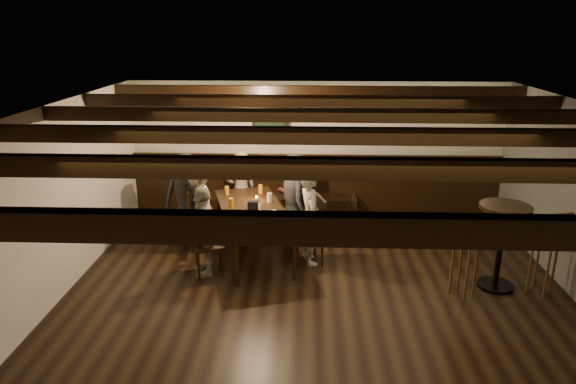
{
  "coord_description": "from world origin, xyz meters",
  "views": [
    {
      "loc": [
        -0.14,
        -5.32,
        3.29
      ],
      "look_at": [
        -0.41,
        1.3,
        1.14
      ],
      "focal_mm": 32.0,
      "sensor_mm": 36.0,
      "label": 1
    }
  ],
  "objects_px": {
    "chair_left_far": "(208,255)",
    "person_right_far": "(310,217)",
    "chair_right_near": "(292,222)",
    "person_right_near": "(294,197)",
    "high_top_table": "(502,234)",
    "person_left_near": "(199,205)",
    "person_bench_centre": "(241,191)",
    "person_bench_left": "(187,196)",
    "bar_stool_left": "(464,263)",
    "person_bench_right": "(296,192)",
    "chair_right_far": "(308,243)",
    "bar_stool_right": "(543,263)",
    "person_left_far": "(204,231)",
    "dining_table": "(253,212)",
    "chair_left_near": "(202,229)"
  },
  "relations": [
    {
      "from": "person_left_near",
      "to": "bar_stool_right",
      "type": "height_order",
      "value": "person_left_near"
    },
    {
      "from": "chair_left_far",
      "to": "person_bench_right",
      "type": "bearing_deg",
      "value": 129.83
    },
    {
      "from": "person_bench_centre",
      "to": "bar_stool_left",
      "type": "relative_size",
      "value": 1.18
    },
    {
      "from": "dining_table",
      "to": "person_left_near",
      "type": "bearing_deg",
      "value": 149.04
    },
    {
      "from": "person_bench_centre",
      "to": "high_top_table",
      "type": "relative_size",
      "value": 1.2
    },
    {
      "from": "person_right_far",
      "to": "bar_stool_right",
      "type": "relative_size",
      "value": 1.19
    },
    {
      "from": "person_left_near",
      "to": "person_bench_right",
      "type": "bearing_deg",
      "value": 105.26
    },
    {
      "from": "dining_table",
      "to": "person_bench_centre",
      "type": "xyz_separation_m",
      "value": [
        -0.3,
        1.01,
        0.0
      ]
    },
    {
      "from": "high_top_table",
      "to": "bar_stool_left",
      "type": "height_order",
      "value": "bar_stool_left"
    },
    {
      "from": "chair_right_far",
      "to": "person_left_far",
      "type": "distance_m",
      "value": 1.51
    },
    {
      "from": "chair_right_near",
      "to": "person_left_near",
      "type": "distance_m",
      "value": 1.53
    },
    {
      "from": "chair_right_near",
      "to": "chair_right_far",
      "type": "xyz_separation_m",
      "value": [
        0.26,
        -0.86,
        0.02
      ]
    },
    {
      "from": "bar_stool_left",
      "to": "chair_right_near",
      "type": "bearing_deg",
      "value": 139.58
    },
    {
      "from": "chair_right_far",
      "to": "chair_left_far",
      "type": "bearing_deg",
      "value": 90.0
    },
    {
      "from": "dining_table",
      "to": "chair_left_far",
      "type": "xyz_separation_m",
      "value": [
        -0.56,
        -0.64,
        -0.41
      ]
    },
    {
      "from": "high_top_table",
      "to": "chair_right_far",
      "type": "bearing_deg",
      "value": 165.34
    },
    {
      "from": "chair_right_near",
      "to": "person_right_near",
      "type": "xyz_separation_m",
      "value": [
        0.03,
        0.01,
        0.42
      ]
    },
    {
      "from": "chair_right_near",
      "to": "person_bench_centre",
      "type": "xyz_separation_m",
      "value": [
        -0.86,
        0.37,
        0.41
      ]
    },
    {
      "from": "person_right_far",
      "to": "bar_stool_right",
      "type": "height_order",
      "value": "person_right_far"
    },
    {
      "from": "person_bench_right",
      "to": "person_left_far",
      "type": "xyz_separation_m",
      "value": [
        -1.2,
        -1.76,
        -0.0
      ]
    },
    {
      "from": "chair_right_far",
      "to": "person_bench_right",
      "type": "height_order",
      "value": "person_bench_right"
    },
    {
      "from": "person_bench_centre",
      "to": "bar_stool_left",
      "type": "height_order",
      "value": "person_bench_centre"
    },
    {
      "from": "person_right_far",
      "to": "person_left_far",
      "type": "bearing_deg",
      "value": 90.0
    },
    {
      "from": "bar_stool_left",
      "to": "bar_stool_right",
      "type": "height_order",
      "value": "same"
    },
    {
      "from": "dining_table",
      "to": "high_top_table",
      "type": "height_order",
      "value": "high_top_table"
    },
    {
      "from": "chair_right_near",
      "to": "high_top_table",
      "type": "distance_m",
      "value": 3.16
    },
    {
      "from": "person_left_near",
      "to": "chair_left_far",
      "type": "bearing_deg",
      "value": 1.99
    },
    {
      "from": "chair_left_far",
      "to": "person_bench_right",
      "type": "height_order",
      "value": "person_bench_right"
    },
    {
      "from": "person_bench_right",
      "to": "chair_left_near",
      "type": "bearing_deg",
      "value": 15.52
    },
    {
      "from": "chair_left_far",
      "to": "bar_stool_left",
      "type": "bearing_deg",
      "value": 65.92
    },
    {
      "from": "dining_table",
      "to": "person_left_far",
      "type": "distance_m",
      "value": 0.88
    },
    {
      "from": "bar_stool_right",
      "to": "chair_left_near",
      "type": "bearing_deg",
      "value": 149.63
    },
    {
      "from": "bar_stool_right",
      "to": "chair_right_far",
      "type": "bearing_deg",
      "value": 149.76
    },
    {
      "from": "person_right_far",
      "to": "high_top_table",
      "type": "distance_m",
      "value": 2.54
    },
    {
      "from": "high_top_table",
      "to": "bar_stool_left",
      "type": "relative_size",
      "value": 0.99
    },
    {
      "from": "chair_left_far",
      "to": "person_left_far",
      "type": "height_order",
      "value": "person_left_far"
    },
    {
      "from": "dining_table",
      "to": "person_right_far",
      "type": "height_order",
      "value": "person_right_far"
    },
    {
      "from": "person_bench_left",
      "to": "bar_stool_left",
      "type": "height_order",
      "value": "person_bench_left"
    },
    {
      "from": "person_bench_left",
      "to": "person_right_near",
      "type": "xyz_separation_m",
      "value": [
        1.71,
        0.04,
        -0.0
      ]
    },
    {
      "from": "person_bench_centre",
      "to": "person_right_near",
      "type": "relative_size",
      "value": 0.98
    },
    {
      "from": "person_left_near",
      "to": "person_bench_centre",
      "type": "bearing_deg",
      "value": 128.66
    },
    {
      "from": "high_top_table",
      "to": "chair_left_far",
      "type": "bearing_deg",
      "value": 176.44
    },
    {
      "from": "person_right_near",
      "to": "high_top_table",
      "type": "xyz_separation_m",
      "value": [
        2.71,
        -1.52,
        0.05
      ]
    },
    {
      "from": "person_left_near",
      "to": "person_right_near",
      "type": "distance_m",
      "value": 1.5
    },
    {
      "from": "high_top_table",
      "to": "person_left_near",
      "type": "bearing_deg",
      "value": 165.22
    },
    {
      "from": "high_top_table",
      "to": "dining_table",
      "type": "bearing_deg",
      "value": 165.14
    },
    {
      "from": "person_bench_left",
      "to": "person_bench_right",
      "type": "xyz_separation_m",
      "value": [
        1.73,
        0.51,
        -0.07
      ]
    },
    {
      "from": "chair_right_far",
      "to": "bar_stool_left",
      "type": "distance_m",
      "value": 2.16
    },
    {
      "from": "bar_stool_right",
      "to": "dining_table",
      "type": "bearing_deg",
      "value": 149.68
    },
    {
      "from": "chair_left_far",
      "to": "person_right_far",
      "type": "height_order",
      "value": "person_right_far"
    }
  ]
}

